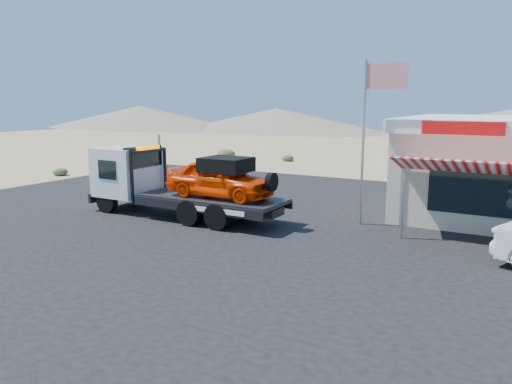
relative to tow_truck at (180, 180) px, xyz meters
The scene contains 6 objects.
ground 3.29m from the tow_truck, 48.27° to the right, with size 120.00×120.00×0.00m, color #9C8359.
asphalt_lot 4.29m from the tow_truck, 11.61° to the left, with size 32.00×24.00×0.02m, color black.
tow_truck is the anchor object (origin of this frame).
flagpole 7.61m from the tow_truck, 18.56° to the left, with size 1.55×0.10×6.00m.
desert_scrub 14.65m from the tow_truck, 145.20° to the left, with size 26.54×31.48×0.79m.
distant_hills 53.53m from the tow_truck, 98.40° to the left, with size 126.00×48.00×4.20m.
Camera 1 is at (10.35, -13.20, 4.55)m, focal length 35.00 mm.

